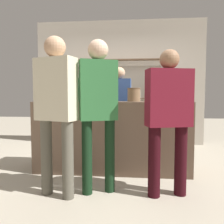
% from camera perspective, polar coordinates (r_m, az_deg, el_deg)
% --- Properties ---
extents(ground_plane, '(16.00, 16.00, 0.00)m').
position_cam_1_polar(ground_plane, '(3.36, 0.00, -14.85)').
color(ground_plane, '#B2A893').
extents(bar_counter, '(2.20, 0.58, 1.02)m').
position_cam_1_polar(bar_counter, '(3.23, 0.00, -6.30)').
color(bar_counter, brown).
rests_on(bar_counter, ground_plane).
extents(back_wall, '(3.80, 0.12, 2.80)m').
position_cam_1_polar(back_wall, '(5.08, 1.92, 7.57)').
color(back_wall, '#B2A899').
rests_on(back_wall, ground_plane).
extents(back_shelf, '(2.13, 0.18, 1.91)m').
position_cam_1_polar(back_shelf, '(4.89, 1.67, 6.04)').
color(back_shelf, brown).
rests_on(back_shelf, ground_plane).
extents(counter_bottle_0, '(0.08, 0.08, 0.37)m').
position_cam_1_polar(counter_bottle_0, '(3.29, 13.36, 5.13)').
color(counter_bottle_0, silver).
rests_on(counter_bottle_0, bar_counter).
extents(counter_bottle_1, '(0.07, 0.07, 0.33)m').
position_cam_1_polar(counter_bottle_1, '(3.12, -8.77, 4.97)').
color(counter_bottle_1, black).
rests_on(counter_bottle_1, bar_counter).
extents(counter_bottle_2, '(0.08, 0.08, 0.34)m').
position_cam_1_polar(counter_bottle_2, '(3.02, -1.44, 5.18)').
color(counter_bottle_2, '#0F1956').
rests_on(counter_bottle_2, bar_counter).
extents(wine_glass, '(0.07, 0.07, 0.18)m').
position_cam_1_polar(wine_glass, '(3.16, -13.18, 4.97)').
color(wine_glass, silver).
rests_on(wine_glass, bar_counter).
extents(ice_bucket, '(0.20, 0.20, 0.20)m').
position_cam_1_polar(ice_bucket, '(3.22, 5.73, 4.50)').
color(ice_bucket, '#846647').
rests_on(ice_bucket, bar_counter).
extents(customer_left, '(0.48, 0.32, 1.72)m').
position_cam_1_polar(customer_left, '(2.41, -14.43, 2.19)').
color(customer_left, '#575347').
rests_on(customer_left, ground_plane).
extents(customer_center, '(0.44, 0.31, 1.71)m').
position_cam_1_polar(customer_center, '(2.42, -3.60, 2.40)').
color(customer_center, black).
rests_on(customer_center, ground_plane).
extents(customer_right, '(0.51, 0.31, 1.59)m').
position_cam_1_polar(customer_right, '(2.42, 14.52, -0.11)').
color(customer_right, black).
rests_on(customer_right, ground_plane).
extents(server_behind_counter, '(0.44, 0.22, 1.62)m').
position_cam_1_polar(server_behind_counter, '(3.98, 1.87, 2.12)').
color(server_behind_counter, '#121C33').
rests_on(server_behind_counter, ground_plane).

